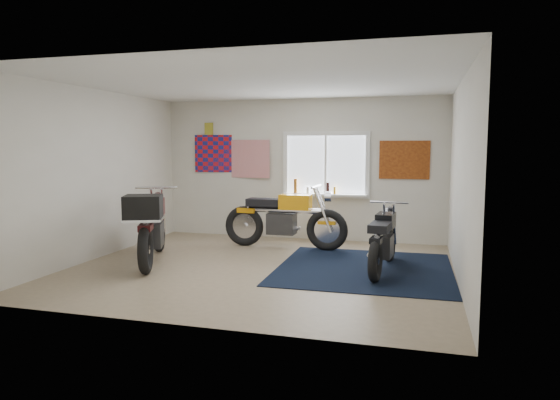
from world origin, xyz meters
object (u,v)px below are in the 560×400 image
(navy_rug, at_px, (364,269))
(yellow_triumph, at_px, (284,220))
(black_chrome_bike, at_px, (383,242))
(maroon_tourer, at_px, (151,226))

(navy_rug, xyz_separation_m, yellow_triumph, (-1.54, 1.16, 0.49))
(navy_rug, relative_size, black_chrome_bike, 1.37)
(yellow_triumph, relative_size, maroon_tourer, 1.03)
(navy_rug, bearing_deg, black_chrome_bike, -7.08)
(black_chrome_bike, distance_m, maroon_tourer, 3.48)
(maroon_tourer, bearing_deg, black_chrome_bike, -103.35)
(navy_rug, xyz_separation_m, black_chrome_bike, (0.27, -0.03, 0.42))
(yellow_triumph, height_order, black_chrome_bike, yellow_triumph)
(navy_rug, bearing_deg, maroon_tourer, -169.67)
(navy_rug, distance_m, maroon_tourer, 3.27)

